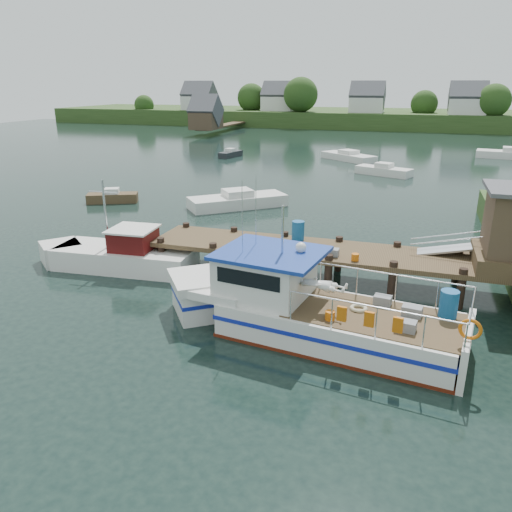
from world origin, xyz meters
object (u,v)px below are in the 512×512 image
(moored_far, at_px, (512,154))
(moored_b, at_px, (384,171))
(moored_rowboat, at_px, (112,197))
(moored_d, at_px, (348,156))
(work_boat, at_px, (118,254))
(moored_a, at_px, (238,201))
(dock, at_px, (451,241))
(lobster_boat, at_px, (301,308))
(moored_e, at_px, (231,154))

(moored_far, xyz_separation_m, moored_b, (-12.92, -15.33, -0.05))
(moored_rowboat, bearing_deg, moored_b, 49.53)
(moored_d, bearing_deg, work_boat, -120.37)
(moored_a, height_order, moored_d, moored_a)
(dock, xyz_separation_m, lobster_boat, (-4.76, -5.09, -1.30))
(moored_b, height_order, moored_d, moored_b)
(moored_rowboat, relative_size, moored_d, 0.56)
(dock, height_order, moored_d, dock)
(moored_far, bearing_deg, work_boat, -123.94)
(work_boat, xyz_separation_m, moored_e, (-7.93, 35.61, -0.29))
(work_boat, xyz_separation_m, moored_a, (1.20, 12.84, -0.19))
(dock, distance_m, moored_e, 40.74)
(moored_b, relative_size, moored_e, 1.47)
(moored_far, xyz_separation_m, moored_d, (-17.33, -6.98, -0.05))
(work_boat, distance_m, moored_b, 30.39)
(lobster_boat, height_order, moored_far, lobster_boat)
(moored_b, relative_size, moored_d, 0.82)
(moored_rowboat, xyz_separation_m, moored_e, (-0.14, 24.15, -0.02))
(moored_d, bearing_deg, lobster_boat, -106.46)
(lobster_boat, distance_m, moored_e, 42.93)
(lobster_boat, bearing_deg, work_boat, 166.99)
(moored_rowboat, bearing_deg, moored_d, 67.81)
(work_boat, height_order, moored_e, work_boat)
(lobster_boat, height_order, work_boat, lobster_boat)
(lobster_boat, relative_size, moored_rowboat, 2.96)
(moored_rowboat, xyz_separation_m, moored_b, (17.53, 17.33, 0.04))
(moored_e, bearing_deg, moored_d, 8.35)
(moored_a, distance_m, moored_e, 24.53)
(moored_a, relative_size, moored_d, 0.99)
(moored_rowboat, relative_size, moored_e, 1.00)
(lobster_boat, bearing_deg, moored_a, 124.67)
(lobster_boat, bearing_deg, moored_b, 97.57)
(dock, relative_size, moored_far, 2.15)
(dock, distance_m, moored_d, 36.82)
(moored_rowboat, distance_m, moored_b, 24.65)
(moored_rowboat, height_order, moored_e, moored_rowboat)
(dock, distance_m, work_boat, 14.36)
(moored_far, bearing_deg, moored_rowboat, -139.75)
(moored_d, bearing_deg, moored_a, -121.86)
(lobster_boat, height_order, moored_e, lobster_boat)
(work_boat, distance_m, moored_e, 36.48)
(moored_b, distance_m, moored_e, 18.94)
(dock, distance_m, moored_rowboat, 24.23)
(dock, distance_m, moored_a, 17.38)
(dock, relative_size, moored_rowboat, 4.54)
(moored_rowboat, height_order, moored_far, moored_far)
(work_boat, height_order, moored_d, work_boat)
(dock, height_order, lobster_boat, lobster_boat)
(moored_b, height_order, moored_e, moored_b)
(moored_a, bearing_deg, lobster_boat, -84.21)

